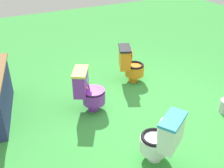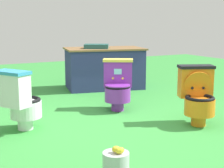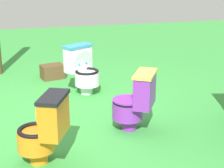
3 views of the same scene
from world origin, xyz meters
name	(u,v)px [view 2 (image 2 of 3)]	position (x,y,z in m)	size (l,w,h in m)	color
ground	(113,128)	(0.00, 0.00, 0.00)	(14.00, 14.00, 0.00)	green
toilet_orange	(198,95)	(1.02, -0.32, 0.37)	(0.57, 0.61, 0.73)	orange
toilet_white	(20,100)	(-1.00, 0.43, 0.37)	(0.63, 0.60, 0.73)	white
toilet_purple	(118,84)	(0.50, 0.78, 0.37)	(0.60, 0.63, 0.73)	purple
vendor_table	(104,68)	(1.07, 2.34, 0.39)	(1.61, 1.16, 0.85)	navy
lemon_bucket	(116,165)	(-0.61, -1.19, 0.12)	(0.22, 0.22, 0.28)	#B7B7BF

